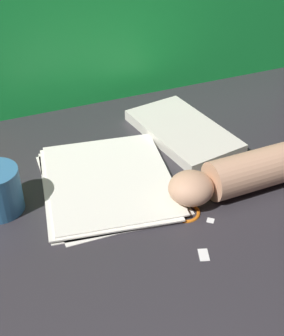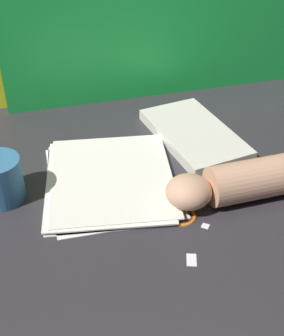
{
  "view_description": "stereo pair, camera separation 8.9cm",
  "coord_description": "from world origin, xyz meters",
  "px_view_note": "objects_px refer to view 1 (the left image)",
  "views": [
    {
      "loc": [
        -0.21,
        -0.67,
        0.59
      ],
      "look_at": [
        0.01,
        0.02,
        0.06
      ],
      "focal_mm": 50.0,
      "sensor_mm": 36.0,
      "label": 1
    },
    {
      "loc": [
        -0.13,
        -0.69,
        0.59
      ],
      "look_at": [
        0.01,
        0.02,
        0.06
      ],
      "focal_mm": 50.0,
      "sensor_mm": 36.0,
      "label": 2
    }
  ],
  "objects_px": {
    "hand_forearm": "(241,174)",
    "paper_stack": "(107,182)",
    "book_closed": "(183,131)",
    "scissors": "(178,204)"
  },
  "relations": [
    {
      "from": "hand_forearm",
      "to": "paper_stack",
      "type": "bearing_deg",
      "value": 157.83
    },
    {
      "from": "book_closed",
      "to": "scissors",
      "type": "bearing_deg",
      "value": -113.99
    },
    {
      "from": "scissors",
      "to": "paper_stack",
      "type": "bearing_deg",
      "value": 136.67
    },
    {
      "from": "paper_stack",
      "to": "scissors",
      "type": "xyz_separation_m",
      "value": [
        0.11,
        -0.11,
        -0.0
      ]
    },
    {
      "from": "paper_stack",
      "to": "book_closed",
      "type": "xyz_separation_m",
      "value": [
        0.22,
        0.12,
        0.01
      ]
    },
    {
      "from": "hand_forearm",
      "to": "book_closed",
      "type": "bearing_deg",
      "value": 97.47
    },
    {
      "from": "paper_stack",
      "to": "book_closed",
      "type": "distance_m",
      "value": 0.25
    },
    {
      "from": "book_closed",
      "to": "scissors",
      "type": "height_order",
      "value": "book_closed"
    },
    {
      "from": "book_closed",
      "to": "hand_forearm",
      "type": "bearing_deg",
      "value": -82.53
    },
    {
      "from": "book_closed",
      "to": "hand_forearm",
      "type": "height_order",
      "value": "hand_forearm"
    }
  ]
}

